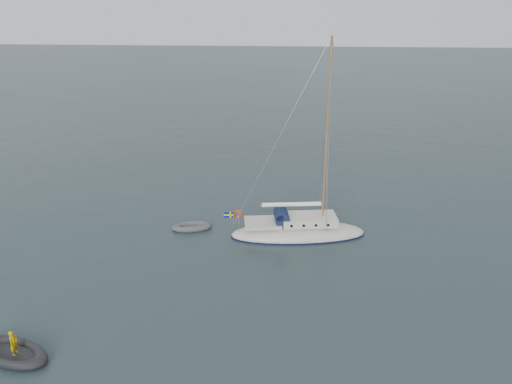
{
  "coord_description": "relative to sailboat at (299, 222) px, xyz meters",
  "views": [
    {
      "loc": [
        2.14,
        -28.3,
        14.39
      ],
      "look_at": [
        -0.27,
        0.0,
        3.52
      ],
      "focal_mm": 35.0,
      "sensor_mm": 36.0,
      "label": 1
    }
  ],
  "objects": [
    {
      "name": "sailboat",
      "position": [
        0.0,
        0.0,
        0.0
      ],
      "size": [
        9.24,
        2.77,
        13.16
      ],
      "rotation": [
        0.0,
        0.0,
        0.15
      ],
      "color": "beige",
      "rests_on": "ground"
    },
    {
      "name": "rib",
      "position": [
        -12.28,
        -12.98,
        -0.78
      ],
      "size": [
        3.72,
        1.69,
        1.34
      ],
      "rotation": [
        0.0,
        0.0,
        -0.32
      ],
      "color": "black",
      "rests_on": "ground"
    },
    {
      "name": "dinghy",
      "position": [
        -7.16,
        0.41,
        -0.83
      ],
      "size": [
        2.7,
        1.22,
        0.39
      ],
      "rotation": [
        0.0,
        0.0,
        0.25
      ],
      "color": "#505055",
      "rests_on": "ground"
    },
    {
      "name": "ground",
      "position": [
        -2.39,
        -1.39,
        -1.0
      ],
      "size": [
        300.0,
        300.0,
        0.0
      ],
      "primitive_type": "plane",
      "color": "black",
      "rests_on": "ground"
    }
  ]
}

